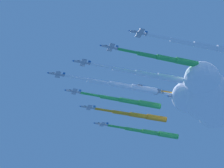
# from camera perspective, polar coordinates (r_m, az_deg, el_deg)

# --- Properties ---
(jet_lead) EXTENTS (39.67, 53.08, 4.46)m
(jet_lead) POSITION_cam_1_polar(r_m,az_deg,el_deg) (218.40, 1.62, -0.24)
(jet_lead) COLOR #9EA3AD
(jet_port_inner) EXTENTS (39.40, 52.02, 4.46)m
(jet_port_inner) POSITION_cam_1_polar(r_m,az_deg,el_deg) (212.16, 5.43, 1.40)
(jet_port_inner) COLOR #9EA3AD
(jet_starboard_inner) EXTENTS (37.75, 49.01, 4.42)m
(jet_starboard_inner) POSITION_cam_1_polar(r_m,az_deg,el_deg) (230.89, 2.77, -2.58)
(jet_starboard_inner) COLOR #9EA3AD
(jet_port_mid) EXTENTS (34.99, 45.29, 4.48)m
(jet_port_mid) POSITION_cam_1_polar(r_m,az_deg,el_deg) (207.05, 8.20, 3.72)
(jet_port_mid) COLOR #9EA3AD
(jet_starboard_mid) EXTENTS (35.30, 47.04, 4.43)m
(jet_starboard_mid) POSITION_cam_1_polar(r_m,az_deg,el_deg) (242.92, 4.08, -4.67)
(jet_starboard_mid) COLOR #9EA3AD
(jet_port_outer) EXTENTS (39.27, 52.00, 4.43)m
(jet_port_outer) POSITION_cam_1_polar(r_m,az_deg,el_deg) (205.26, 13.93, 5.40)
(jet_port_outer) COLOR #9EA3AD
(jet_starboard_outer) EXTENTS (37.40, 47.80, 4.47)m
(jet_starboard_outer) POSITION_cam_1_polar(r_m,az_deg,el_deg) (256.16, 5.89, -7.15)
(jet_starboard_outer) COLOR #9EA3AD
(jet_trail_port) EXTENTS (38.61, 50.03, 4.41)m
(jet_trail_port) POSITION_cam_1_polar(r_m,az_deg,el_deg) (233.61, 12.12, -1.97)
(jet_trail_port) COLOR #9EA3AD
(jet_trail_starboard) EXTENTS (38.53, 50.49, 4.47)m
(jet_trail_starboard) POSITION_cam_1_polar(r_m,az_deg,el_deg) (237.86, 14.75, -2.55)
(jet_trail_starboard) COLOR #9EA3AD
(cloud_puff) EXTENTS (46.67, 34.60, 30.95)m
(cloud_puff) POSITION_cam_1_polar(r_m,az_deg,el_deg) (225.08, 13.73, -1.73)
(cloud_puff) COLOR white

